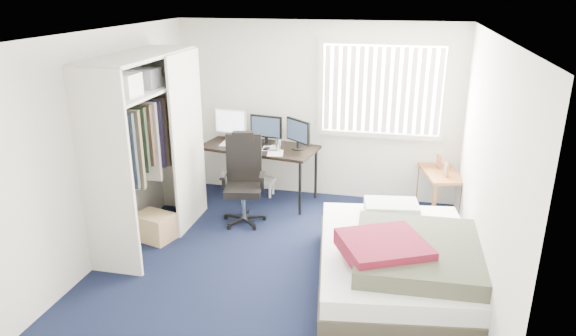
# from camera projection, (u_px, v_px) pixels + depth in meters

# --- Properties ---
(ground) EXTENTS (4.20, 4.20, 0.00)m
(ground) POSITION_uv_depth(u_px,v_px,m) (283.00, 262.00, 5.75)
(ground) COLOR black
(ground) RESTS_ON ground
(room_shell) EXTENTS (4.20, 4.20, 4.20)m
(room_shell) POSITION_uv_depth(u_px,v_px,m) (283.00, 132.00, 5.25)
(room_shell) COLOR silver
(room_shell) RESTS_ON ground
(window_assembly) EXTENTS (1.72, 0.09, 1.32)m
(window_assembly) POSITION_uv_depth(u_px,v_px,m) (382.00, 90.00, 6.91)
(window_assembly) COLOR white
(window_assembly) RESTS_ON ground
(closet) EXTENTS (0.64, 1.84, 2.22)m
(closet) POSITION_uv_depth(u_px,v_px,m) (146.00, 131.00, 5.89)
(closet) COLOR beige
(closet) RESTS_ON ground
(desk) EXTENTS (1.71, 1.01, 1.25)m
(desk) POSITION_uv_depth(u_px,v_px,m) (260.00, 144.00, 7.25)
(desk) COLOR black
(desk) RESTS_ON ground
(office_chair) EXTENTS (0.65, 0.65, 1.17)m
(office_chair) POSITION_uv_depth(u_px,v_px,m) (244.00, 188.00, 6.66)
(office_chair) COLOR black
(office_chair) RESTS_ON ground
(footstool) EXTENTS (0.31, 0.26, 0.25)m
(footstool) POSITION_uv_depth(u_px,v_px,m) (264.00, 183.00, 7.54)
(footstool) COLOR white
(footstool) RESTS_ON ground
(nightstand) EXTENTS (0.63, 0.94, 0.78)m
(nightstand) POSITION_uv_depth(u_px,v_px,m) (440.00, 176.00, 6.85)
(nightstand) COLOR brown
(nightstand) RESTS_ON ground
(bed) EXTENTS (1.86, 2.31, 0.69)m
(bed) POSITION_uv_depth(u_px,v_px,m) (400.00, 262.00, 5.18)
(bed) COLOR #3E3A2D
(bed) RESTS_ON ground
(pine_box) EXTENTS (0.51, 0.44, 0.33)m
(pine_box) POSITION_uv_depth(u_px,v_px,m) (155.00, 227.00, 6.23)
(pine_box) COLOR #A07550
(pine_box) RESTS_ON ground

